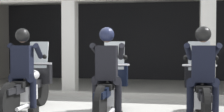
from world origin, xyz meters
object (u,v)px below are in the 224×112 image
at_px(motorcycle_right, 201,90).
at_px(police_officer_right, 203,66).
at_px(police_officer_left, 23,63).
at_px(police_officer_center, 107,65).
at_px(motorcycle_center, 110,88).
at_px(motorcycle_left, 30,85).

bearing_deg(motorcycle_right, police_officer_right, -99.95).
distance_m(police_officer_left, police_officer_center, 1.61).
relative_size(police_officer_left, motorcycle_right, 0.78).
relative_size(motorcycle_center, police_officer_right, 1.29).
xyz_separation_m(motorcycle_left, motorcycle_center, (1.61, -0.12, 0.00)).
distance_m(motorcycle_left, police_officer_center, 1.71).
bearing_deg(police_officer_right, motorcycle_center, 160.67).
xyz_separation_m(motorcycle_left, police_officer_right, (3.21, -0.39, 0.44)).
bearing_deg(motorcycle_center, police_officer_center, -107.18).
height_order(motorcycle_left, police_officer_left, police_officer_left).
height_order(police_officer_left, motorcycle_center, police_officer_left).
relative_size(police_officer_left, motorcycle_center, 0.78).
xyz_separation_m(police_officer_left, motorcycle_right, (3.22, 0.17, -0.44)).
xyz_separation_m(police_officer_center, motorcycle_right, (1.61, 0.29, -0.44)).
relative_size(motorcycle_left, police_officer_left, 1.29).
bearing_deg(motorcycle_right, motorcycle_left, 168.38).
relative_size(police_officer_center, motorcycle_right, 0.78).
bearing_deg(motorcycle_left, police_officer_center, -26.68).
distance_m(motorcycle_center, police_officer_center, 0.52).
distance_m(motorcycle_left, motorcycle_center, 1.61).
distance_m(police_officer_center, police_officer_right, 1.61).
xyz_separation_m(police_officer_center, police_officer_right, (1.61, 0.01, -0.00)).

